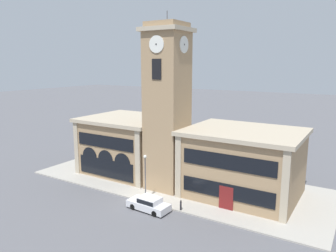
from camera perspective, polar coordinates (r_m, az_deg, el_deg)
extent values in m
plane|color=#56565B|center=(36.48, -4.41, -13.11)|extent=(300.00, 300.00, 0.00)
cube|color=#A39E93|center=(42.08, 1.49, -9.65)|extent=(36.76, 14.51, 0.15)
cube|color=#9E7F5B|center=(37.94, -0.15, 2.22)|extent=(4.20, 4.20, 18.23)
cube|color=tan|center=(37.70, -0.16, 16.40)|extent=(4.90, 4.90, 0.45)
cube|color=#9E7F5B|center=(37.76, -0.16, 17.19)|extent=(3.86, 3.86, 0.60)
cylinder|color=#4C4C51|center=(37.87, -0.16, 18.55)|extent=(0.10, 0.10, 1.20)
cylinder|color=silver|center=(35.77, -2.03, 14.06)|extent=(1.84, 0.10, 1.84)
cylinder|color=black|center=(35.71, -2.09, 14.06)|extent=(0.15, 0.04, 0.15)
cylinder|color=silver|center=(36.49, 2.80, 13.99)|extent=(0.10, 1.84, 1.84)
cylinder|color=black|center=(36.45, 2.90, 13.99)|extent=(0.04, 0.15, 0.15)
cube|color=black|center=(35.72, -1.99, 9.86)|extent=(1.18, 0.10, 2.20)
cube|color=#9E7F5B|center=(45.66, -6.78, -3.47)|extent=(10.94, 9.60, 7.16)
cube|color=tan|center=(44.88, -6.88, 1.24)|extent=(11.64, 10.30, 0.45)
cube|color=tan|center=(45.63, -15.66, -3.81)|extent=(0.70, 0.16, 7.16)
cube|color=tan|center=(38.93, -5.30, -5.95)|extent=(0.70, 0.16, 7.16)
cube|color=black|center=(41.73, -10.96, -2.73)|extent=(8.97, 0.10, 1.58)
cube|color=black|center=(42.65, -10.79, -7.22)|extent=(8.75, 0.10, 2.29)
cylinder|color=black|center=(44.14, -13.49, -5.16)|extent=(2.41, 0.06, 2.41)
cylinder|color=black|center=(42.31, -10.85, -5.75)|extent=(2.41, 0.06, 2.41)
cylinder|color=black|center=(40.57, -7.98, -6.38)|extent=(2.41, 0.06, 2.41)
cube|color=#9E7F5B|center=(38.08, 12.92, -6.59)|extent=(11.98, 9.60, 7.14)
cube|color=tan|center=(37.14, 13.17, -0.99)|extent=(12.68, 10.30, 0.45)
cube|color=tan|center=(36.03, 1.78, -7.31)|extent=(0.70, 0.16, 7.14)
cube|color=tan|center=(32.26, 19.70, -10.16)|extent=(0.70, 0.16, 7.14)
cube|color=black|center=(33.26, 10.31, -6.20)|extent=(9.82, 0.10, 1.57)
cube|color=maroon|center=(34.56, 10.08, -12.33)|extent=(1.50, 0.12, 2.57)
cube|color=black|center=(34.28, 10.13, -11.14)|extent=(9.82, 0.10, 1.60)
cube|color=silver|center=(34.48, -3.42, -13.62)|extent=(4.58, 2.10, 0.70)
cube|color=silver|center=(34.12, -3.19, -12.73)|extent=(2.24, 1.78, 0.56)
cube|color=black|center=(34.12, -3.19, -12.73)|extent=(2.16, 1.82, 0.42)
cylinder|color=black|center=(34.81, -6.13, -13.80)|extent=(0.64, 0.25, 0.63)
cylinder|color=black|center=(35.94, -4.38, -12.94)|extent=(0.64, 0.25, 0.63)
cylinder|color=black|center=(33.21, -2.36, -15.01)|extent=(0.64, 0.25, 0.63)
cylinder|color=black|center=(34.40, -0.66, -14.04)|extent=(0.64, 0.25, 0.63)
cylinder|color=#4C4C51|center=(35.76, -3.96, -9.26)|extent=(0.12, 0.12, 4.74)
sphere|color=silver|center=(34.98, -4.02, -5.33)|extent=(0.36, 0.36, 0.36)
cylinder|color=black|center=(34.14, 2.24, -13.72)|extent=(0.18, 0.18, 0.90)
sphere|color=black|center=(33.93, 2.25, -12.91)|extent=(0.16, 0.16, 0.16)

